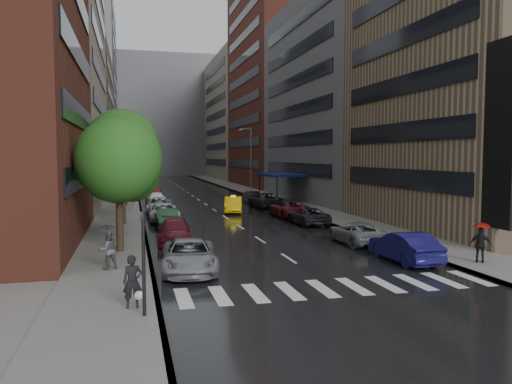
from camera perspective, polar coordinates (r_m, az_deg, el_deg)
ground at (r=22.76m, az=6.87°, el=-9.55°), size 220.00×220.00×0.00m
road at (r=71.29m, az=-7.63°, el=-0.18°), size 14.00×140.00×0.01m
sidewalk_left at (r=70.84m, az=-14.89°, el=-0.25°), size 4.00×140.00×0.15m
sidewalk_right at (r=72.83m, az=-0.58°, el=0.01°), size 4.00×140.00×0.15m
crosswalk at (r=21.04m, az=9.37°, el=-10.69°), size 13.15×2.80×0.01m
buildings_left at (r=80.44m, az=-19.38°, el=11.53°), size 8.00×108.00×38.00m
buildings_right at (r=81.24m, az=2.48°, el=11.00°), size 8.05×109.10×36.00m
building_far at (r=139.27m, az=-10.88°, el=8.49°), size 40.00×14.00×32.00m
tree_near at (r=28.11m, az=-15.44°, el=3.52°), size 4.72×4.72×7.52m
tree_mid at (r=39.39m, az=-15.09°, el=5.09°), size 5.60×5.60×8.92m
tree_far at (r=54.17m, az=-14.80°, el=3.78°), size 4.72×4.72×7.52m
taxi at (r=47.19m, az=-2.63°, el=-1.46°), size 2.46×4.75×1.49m
parked_cars_left at (r=41.45m, az=-10.47°, el=-2.33°), size 2.93×42.88×1.58m
parked_cars_right at (r=41.48m, az=4.79°, el=-2.27°), size 2.69×37.49×1.57m
ped_bag_walker at (r=17.90m, az=-13.89°, el=-10.01°), size 0.70×0.49×1.83m
ped_black_umbrella at (r=24.02m, az=-16.60°, el=-5.62°), size 1.11×1.02×2.09m
ped_red_umbrella at (r=26.86m, az=24.31°, el=-4.90°), size 1.06×0.97×2.01m
traffic_light at (r=16.73m, az=-12.74°, el=-6.82°), size 0.18×0.15×3.45m
street_lamp_left at (r=50.64m, az=-13.85°, el=3.50°), size 1.74×0.22×9.00m
street_lamp_right at (r=67.48m, az=-0.65°, el=3.77°), size 1.74×0.22×9.00m
awning at (r=58.20m, az=2.85°, el=1.96°), size 4.00×8.00×3.12m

